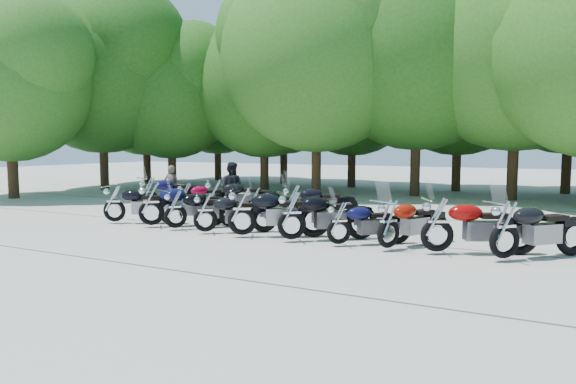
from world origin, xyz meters
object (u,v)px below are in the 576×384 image
at_px(motorcycle_14, 293,202).
at_px(rider_0, 172,187).
at_px(motorcycle_0, 114,202).
at_px(motorcycle_10, 149,192).
at_px(motorcycle_8, 437,223).
at_px(rider_1, 231,188).
at_px(motorcycle_1, 151,203).
at_px(motorcycle_6, 339,222).
at_px(motorcycle_13, 255,202).
at_px(motorcycle_4, 242,210).
at_px(motorcycle_2, 175,208).
at_px(motorcycle_9, 505,228).
at_px(motorcycle_12, 215,195).
at_px(motorcycle_11, 186,197).
at_px(motorcycle_3, 205,211).
at_px(motorcycle_5, 292,214).

height_order(motorcycle_14, rider_0, rider_0).
relative_size(motorcycle_0, motorcycle_10, 0.93).
distance_m(motorcycle_8, rider_1, 8.31).
relative_size(motorcycle_1, motorcycle_6, 1.22).
distance_m(rider_0, rider_1, 2.52).
bearing_deg(motorcycle_14, motorcycle_6, -177.36).
bearing_deg(rider_0, motorcycle_13, 149.86).
distance_m(motorcycle_13, rider_1, 1.93).
relative_size(motorcycle_0, motorcycle_4, 0.91).
relative_size(motorcycle_0, motorcycle_8, 0.94).
bearing_deg(motorcycle_10, motorcycle_6, -174.79).
relative_size(motorcycle_2, motorcycle_9, 0.90).
distance_m(motorcycle_6, motorcycle_12, 6.13).
relative_size(motorcycle_8, motorcycle_10, 1.00).
distance_m(motorcycle_0, motorcycle_11, 2.67).
relative_size(motorcycle_4, motorcycle_11, 1.19).
height_order(motorcycle_4, rider_1, rider_1).
relative_size(motorcycle_0, motorcycle_2, 1.04).
relative_size(motorcycle_3, motorcycle_13, 1.05).
relative_size(motorcycle_2, motorcycle_8, 0.90).
xyz_separation_m(motorcycle_2, motorcycle_13, (1.02, 2.49, -0.04)).
distance_m(motorcycle_1, motorcycle_9, 9.21).
relative_size(motorcycle_3, motorcycle_4, 0.86).
distance_m(motorcycle_4, motorcycle_11, 4.93).
bearing_deg(motorcycle_11, motorcycle_1, 137.03).
bearing_deg(motorcycle_9, motorcycle_1, 43.84).
distance_m(motorcycle_2, rider_1, 3.62).
xyz_separation_m(motorcycle_8, motorcycle_9, (1.32, -0.04, -0.00)).
bearing_deg(motorcycle_4, motorcycle_13, -4.71).
bearing_deg(motorcycle_10, motorcycle_9, -169.23).
xyz_separation_m(motorcycle_0, motorcycle_2, (2.36, -0.08, -0.03)).
relative_size(motorcycle_8, motorcycle_11, 1.16).
distance_m(motorcycle_5, motorcycle_14, 2.86).
bearing_deg(motorcycle_8, motorcycle_13, 40.37).
bearing_deg(motorcycle_3, motorcycle_11, 7.94).
bearing_deg(motorcycle_11, motorcycle_13, -156.00).
relative_size(motorcycle_11, motorcycle_14, 0.91).
relative_size(motorcycle_5, motorcycle_11, 1.16).
bearing_deg(motorcycle_8, motorcycle_3, 64.21).
relative_size(motorcycle_3, motorcycle_9, 0.89).
relative_size(motorcycle_4, motorcycle_14, 1.08).
height_order(motorcycle_10, motorcycle_12, motorcycle_10).
distance_m(motorcycle_0, motorcycle_9, 10.67).
relative_size(motorcycle_1, motorcycle_3, 1.15).
xyz_separation_m(motorcycle_1, motorcycle_13, (1.92, 2.44, -0.12)).
xyz_separation_m(motorcycle_13, rider_1, (-1.57, 1.08, 0.30)).
xyz_separation_m(motorcycle_6, rider_0, (-7.87, 3.56, 0.23)).
distance_m(motorcycle_14, rider_1, 3.11).
height_order(motorcycle_12, motorcycle_13, motorcycle_12).
bearing_deg(motorcycle_12, motorcycle_9, -145.19).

